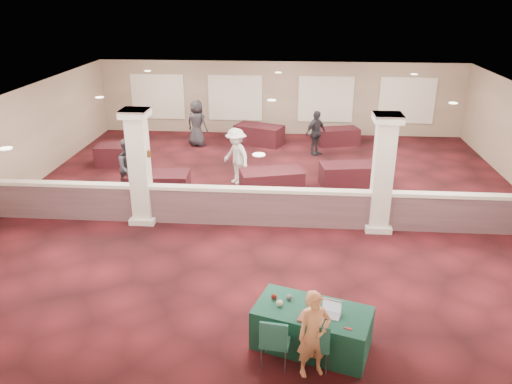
# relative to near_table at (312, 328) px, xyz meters

# --- Properties ---
(ground) EXTENTS (16.00, 16.00, 0.00)m
(ground) POSITION_rel_near_table_xyz_m (-1.08, 6.50, -0.39)
(ground) COLOR #471116
(ground) RESTS_ON ground
(wall_back) EXTENTS (16.00, 0.04, 3.20)m
(wall_back) POSITION_rel_near_table_xyz_m (-1.08, 14.50, 1.21)
(wall_back) COLOR #7C6B55
(wall_back) RESTS_ON ground
(wall_front) EXTENTS (16.00, 0.04, 3.20)m
(wall_front) POSITION_rel_near_table_xyz_m (-1.08, -1.50, 1.21)
(wall_front) COLOR #7C6B55
(wall_front) RESTS_ON ground
(wall_left) EXTENTS (0.04, 16.00, 3.20)m
(wall_left) POSITION_rel_near_table_xyz_m (-9.08, 6.50, 1.21)
(wall_left) COLOR #7C6B55
(wall_left) RESTS_ON ground
(ceiling) EXTENTS (16.00, 16.00, 0.02)m
(ceiling) POSITION_rel_near_table_xyz_m (-1.08, 6.50, 2.81)
(ceiling) COLOR white
(ceiling) RESTS_ON wall_back
(partition_wall) EXTENTS (15.60, 0.28, 1.10)m
(partition_wall) POSITION_rel_near_table_xyz_m (-1.08, 5.00, 0.17)
(partition_wall) COLOR #53383D
(partition_wall) RESTS_ON ground
(column_left) EXTENTS (0.72, 0.72, 3.20)m
(column_left) POSITION_rel_near_table_xyz_m (-4.58, 5.00, 1.24)
(column_left) COLOR silver
(column_left) RESTS_ON ground
(column_right) EXTENTS (0.72, 0.72, 3.20)m
(column_right) POSITION_rel_near_table_xyz_m (1.92, 5.00, 1.24)
(column_right) COLOR silver
(column_right) RESTS_ON ground
(sconce_left) EXTENTS (0.12, 0.12, 0.18)m
(sconce_left) POSITION_rel_near_table_xyz_m (-4.86, 5.00, 1.61)
(sconce_left) COLOR brown
(sconce_left) RESTS_ON column_left
(sconce_right) EXTENTS (0.12, 0.12, 0.18)m
(sconce_right) POSITION_rel_near_table_xyz_m (-4.30, 5.00, 1.61)
(sconce_right) COLOR brown
(sconce_right) RESTS_ON column_left
(near_table) EXTENTS (2.27, 1.59, 0.79)m
(near_table) POSITION_rel_near_table_xyz_m (0.00, 0.00, 0.00)
(near_table) COLOR #0F372E
(near_table) RESTS_ON ground
(conf_chair_main) EXTENTS (0.54, 0.55, 0.97)m
(conf_chair_main) POSITION_rel_near_table_xyz_m (0.05, -0.59, 0.18)
(conf_chair_main) COLOR #1B4D50
(conf_chair_main) RESTS_ON ground
(conf_chair_side) EXTENTS (0.56, 0.56, 1.00)m
(conf_chair_side) POSITION_rel_near_table_xyz_m (-0.65, -0.59, 0.19)
(conf_chair_side) COLOR #1B4D50
(conf_chair_side) RESTS_ON ground
(woman) EXTENTS (0.67, 0.56, 1.60)m
(woman) POSITION_rel_near_table_xyz_m (-0.00, -0.70, 0.40)
(woman) COLOR #EE8E67
(woman) RESTS_ON ground
(far_table_front_left) EXTENTS (1.97, 1.06, 0.78)m
(far_table_front_left) POSITION_rel_near_table_xyz_m (-4.64, 6.80, -0.01)
(far_table_front_left) COLOR black
(far_table_front_left) RESTS_ON ground
(far_table_front_center) EXTENTS (2.14, 1.46, 0.79)m
(far_table_front_center) POSITION_rel_near_table_xyz_m (-1.09, 7.29, 0.00)
(far_table_front_center) COLOR black
(far_table_front_center) RESTS_ON ground
(far_table_front_right) EXTENTS (1.96, 1.20, 0.75)m
(far_table_front_right) POSITION_rel_near_table_xyz_m (1.42, 8.20, -0.02)
(far_table_front_right) COLOR black
(far_table_front_right) RESTS_ON ground
(far_table_back_left) EXTENTS (1.89, 1.00, 0.75)m
(far_table_back_left) POSITION_rel_near_table_xyz_m (-6.76, 9.70, -0.02)
(far_table_back_left) COLOR black
(far_table_back_left) RESTS_ON ground
(far_table_back_center) EXTENTS (2.19, 1.62, 0.80)m
(far_table_back_center) POSITION_rel_near_table_xyz_m (-1.89, 12.81, 0.00)
(far_table_back_center) COLOR black
(far_table_back_center) RESTS_ON ground
(far_table_back_right) EXTENTS (1.86, 1.27, 0.69)m
(far_table_back_right) POSITION_rel_near_table_xyz_m (1.42, 13.00, -0.05)
(far_table_back_right) COLOR black
(far_table_back_right) RESTS_ON ground
(attendee_a) EXTENTS (1.02, 0.98, 1.89)m
(attendee_a) POSITION_rel_near_table_xyz_m (-5.44, 6.70, 0.55)
(attendee_a) COLOR black
(attendee_a) RESTS_ON ground
(attendee_b) EXTENTS (1.22, 1.27, 1.90)m
(attendee_b) POSITION_rel_near_table_xyz_m (-2.32, 8.17, 0.55)
(attendee_b) COLOR beige
(attendee_b) RESTS_ON ground
(attendee_c) EXTENTS (1.08, 1.07, 1.76)m
(attendee_c) POSITION_rel_near_table_xyz_m (0.42, 11.51, 0.48)
(attendee_c) COLOR black
(attendee_c) RESTS_ON ground
(attendee_d) EXTENTS (1.07, 0.85, 1.91)m
(attendee_d) POSITION_rel_near_table_xyz_m (-4.44, 12.34, 0.56)
(attendee_d) COLOR black
(attendee_d) RESTS_ON ground
(laptop_base) EXTENTS (0.41, 0.34, 0.02)m
(laptop_base) POSITION_rel_near_table_xyz_m (0.29, -0.15, 0.40)
(laptop_base) COLOR silver
(laptop_base) RESTS_ON near_table
(laptop_screen) EXTENTS (0.34, 0.12, 0.24)m
(laptop_screen) POSITION_rel_near_table_xyz_m (0.33, -0.03, 0.53)
(laptop_screen) COLOR silver
(laptop_screen) RESTS_ON near_table
(screen_glow) EXTENTS (0.31, 0.10, 0.21)m
(screen_glow) POSITION_rel_near_table_xyz_m (0.33, -0.04, 0.52)
(screen_glow) COLOR #AFBDD2
(screen_glow) RESTS_ON near_table
(knitting) EXTENTS (0.51, 0.44, 0.03)m
(knitting) POSITION_rel_near_table_xyz_m (-0.03, -0.27, 0.41)
(knitting) COLOR #AA3E1B
(knitting) RESTS_ON near_table
(yarn_cream) EXTENTS (0.12, 0.12, 0.12)m
(yarn_cream) POSITION_rel_near_table_xyz_m (-0.60, 0.07, 0.45)
(yarn_cream) COLOR beige
(yarn_cream) RESTS_ON near_table
(yarn_red) EXTENTS (0.11, 0.11, 0.11)m
(yarn_red) POSITION_rel_near_table_xyz_m (-0.71, 0.28, 0.45)
(yarn_red) COLOR #5B1B12
(yarn_red) RESTS_ON near_table
(yarn_grey) EXTENTS (0.11, 0.11, 0.11)m
(yarn_grey) POSITION_rel_near_table_xyz_m (-0.43, 0.27, 0.45)
(yarn_grey) COLOR #535459
(yarn_grey) RESTS_ON near_table
(scissors) EXTENTS (0.13, 0.07, 0.01)m
(scissors) POSITION_rel_near_table_xyz_m (0.58, -0.50, 0.40)
(scissors) COLOR red
(scissors) RESTS_ON near_table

